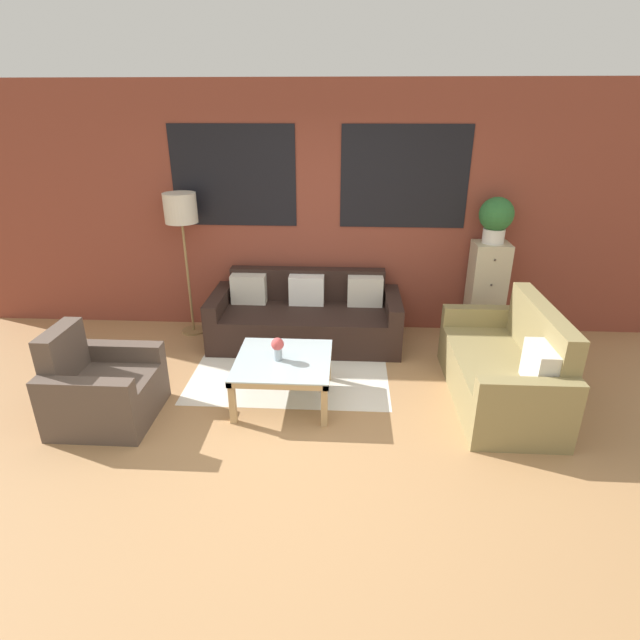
% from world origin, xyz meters
% --- Properties ---
extents(ground_plane, '(16.00, 16.00, 0.00)m').
position_xyz_m(ground_plane, '(0.00, 0.00, 0.00)').
color(ground_plane, '#AD7F51').
extents(wall_back_brick, '(8.40, 0.09, 2.80)m').
position_xyz_m(wall_back_brick, '(0.00, 2.44, 1.41)').
color(wall_back_brick, brown).
rests_on(wall_back_brick, ground_plane).
extents(rug, '(1.99, 1.46, 0.00)m').
position_xyz_m(rug, '(-0.22, 1.24, 0.00)').
color(rug, silver).
rests_on(rug, ground_plane).
extents(couch_dark, '(2.13, 0.88, 0.78)m').
position_xyz_m(couch_dark, '(-0.12, 1.95, 0.28)').
color(couch_dark, black).
rests_on(couch_dark, ground_plane).
extents(settee_vintage, '(0.80, 1.64, 0.92)m').
position_xyz_m(settee_vintage, '(1.80, 0.79, 0.31)').
color(settee_vintage, olive).
rests_on(settee_vintage, ground_plane).
extents(armchair_corner, '(0.80, 0.81, 0.84)m').
position_xyz_m(armchair_corner, '(-1.74, 0.30, 0.28)').
color(armchair_corner, brown).
rests_on(armchair_corner, ground_plane).
extents(coffee_table, '(0.86, 0.86, 0.42)m').
position_xyz_m(coffee_table, '(-0.22, 0.68, 0.36)').
color(coffee_table, silver).
rests_on(coffee_table, ground_plane).
extents(floor_lamp, '(0.36, 0.36, 1.65)m').
position_xyz_m(floor_lamp, '(-1.50, 2.13, 1.42)').
color(floor_lamp, olive).
rests_on(floor_lamp, ground_plane).
extents(drawer_cabinet, '(0.39, 0.37, 1.14)m').
position_xyz_m(drawer_cabinet, '(1.94, 2.18, 0.57)').
color(drawer_cabinet, '#C6B793').
rests_on(drawer_cabinet, ground_plane).
extents(potted_plant, '(0.37, 0.37, 0.50)m').
position_xyz_m(potted_plant, '(1.94, 2.18, 1.42)').
color(potted_plant, silver).
rests_on(potted_plant, drawer_cabinet).
extents(flower_vase, '(0.11, 0.11, 0.21)m').
position_xyz_m(flower_vase, '(-0.26, 0.66, 0.55)').
color(flower_vase, '#ADBCC6').
rests_on(flower_vase, coffee_table).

